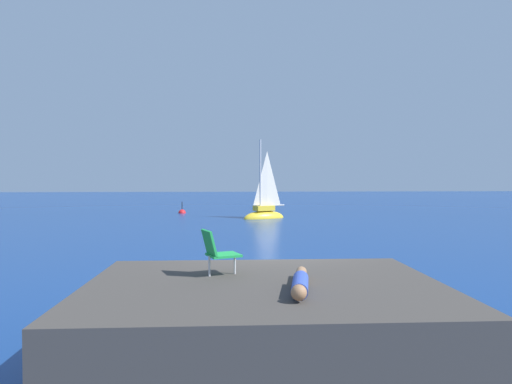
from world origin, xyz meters
TOP-DOWN VIEW (x-y plane):
  - ground_plane at (0.00, 0.00)m, footprint 160.00×160.00m
  - shore_ledge at (-0.46, -3.56)m, footprint 5.79×4.34m
  - boulder_seaward at (-2.05, -1.35)m, footprint 1.73×1.57m
  - boulder_inland at (0.44, -1.59)m, footprint 1.22×1.12m
  - sailboat_near at (1.58, 18.52)m, footprint 3.07×2.18m
  - person_sunbather at (0.02, -4.11)m, footprint 0.52×1.75m
  - beach_chair at (-1.22, -2.95)m, footprint 0.72×0.66m
  - marker_buoy at (-4.10, 23.50)m, footprint 0.56×0.56m

SIDE VIEW (x-z plane):
  - ground_plane at x=0.00m, z-range 0.00..0.00m
  - boulder_seaward at x=-2.05m, z-range -0.51..0.51m
  - boulder_inland at x=0.44m, z-range -0.33..0.33m
  - marker_buoy at x=-4.10m, z-range -0.56..0.57m
  - sailboat_near at x=1.58m, z-range -2.49..3.09m
  - shore_ledge at x=-0.46m, z-range 0.00..0.88m
  - person_sunbather at x=0.02m, z-range 0.87..1.12m
  - beach_chair at x=-1.22m, z-range 0.93..1.73m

